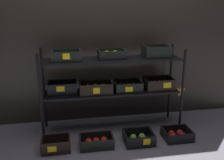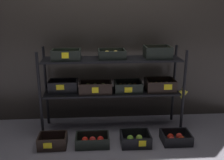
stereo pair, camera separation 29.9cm
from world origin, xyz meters
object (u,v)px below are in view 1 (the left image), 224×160
object	(u,v)px
display_rack	(113,77)
crate_ground_apple_green	(139,139)
crate_ground_plum	(56,146)
crate_ground_right_apple_red	(177,135)
crate_ground_apple_red	(96,142)

from	to	relation	value
display_rack	crate_ground_apple_green	world-z (taller)	display_rack
crate_ground_plum	crate_ground_right_apple_red	distance (m)	1.36
display_rack	crate_ground_plum	size ratio (longest dim) A/B	5.82
crate_ground_apple_red	crate_ground_right_apple_red	distance (m)	0.93
crate_ground_plum	crate_ground_apple_green	size ratio (longest dim) A/B	0.93
crate_ground_apple_red	crate_ground_apple_green	size ratio (longest dim) A/B	1.13
crate_ground_plum	crate_ground_apple_green	world-z (taller)	crate_ground_plum
display_rack	crate_ground_apple_green	size ratio (longest dim) A/B	5.43
display_rack	crate_ground_plum	distance (m)	1.00
display_rack	crate_ground_right_apple_red	world-z (taller)	display_rack
crate_ground_plum	crate_ground_apple_green	distance (m)	0.90
crate_ground_plum	crate_ground_apple_red	bearing A→B (deg)	0.25
crate_ground_apple_green	crate_ground_right_apple_red	bearing A→B (deg)	1.26
crate_ground_apple_red	display_rack	bearing A→B (deg)	56.61
crate_ground_apple_red	crate_ground_apple_green	bearing A→B (deg)	-0.76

